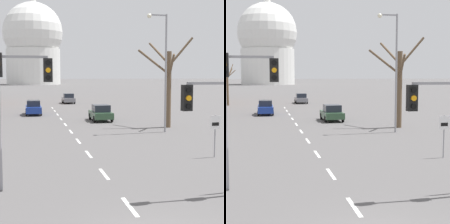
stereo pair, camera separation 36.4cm
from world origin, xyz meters
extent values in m
cube|color=silver|center=(0.00, 3.44, 0.00)|extent=(0.16, 2.00, 0.01)
cube|color=silver|center=(0.00, 7.94, 0.00)|extent=(0.16, 2.00, 0.01)
cube|color=silver|center=(0.00, 12.44, 0.00)|extent=(0.16, 2.00, 0.01)
cube|color=silver|center=(0.00, 16.94, 0.00)|extent=(0.16, 2.00, 0.01)
cube|color=silver|center=(0.00, 21.44, 0.00)|extent=(0.16, 2.00, 0.01)
cube|color=silver|center=(0.00, 25.94, 0.00)|extent=(0.16, 2.00, 0.01)
cube|color=silver|center=(0.00, 30.44, 0.00)|extent=(0.16, 2.00, 0.01)
cube|color=silver|center=(0.00, 34.94, 0.00)|extent=(0.16, 2.00, 0.01)
cube|color=silver|center=(0.00, 39.44, 0.00)|extent=(0.16, 2.00, 0.01)
cube|color=silver|center=(0.00, 43.94, 0.00)|extent=(0.16, 2.00, 0.01)
cube|color=gray|center=(3.40, 3.80, 4.34)|extent=(2.28, 0.10, 0.10)
cube|color=black|center=(2.26, 3.80, 3.81)|extent=(0.36, 0.28, 0.96)
cylinder|color=black|center=(2.26, 3.63, 4.11)|extent=(0.20, 0.06, 0.20)
cylinder|color=orange|center=(2.26, 3.63, 3.81)|extent=(0.20, 0.06, 0.20)
cylinder|color=black|center=(2.26, 3.63, 3.52)|extent=(0.20, 0.06, 0.20)
cube|color=gray|center=(-3.59, 6.51, 5.37)|extent=(1.96, 0.10, 0.10)
cube|color=black|center=(-2.61, 6.51, 4.84)|extent=(0.36, 0.28, 0.96)
cylinder|color=black|center=(-2.61, 6.34, 5.14)|extent=(0.20, 0.06, 0.20)
cylinder|color=orange|center=(-2.61, 6.34, 4.84)|extent=(0.20, 0.06, 0.20)
cylinder|color=black|center=(-2.61, 6.34, 4.54)|extent=(0.20, 0.06, 0.20)
cylinder|color=gray|center=(6.83, 10.08, 1.21)|extent=(0.07, 0.07, 2.42)
cube|color=white|center=(6.83, 10.06, 1.99)|extent=(0.60, 0.03, 0.76)
cube|color=black|center=(6.83, 10.05, 1.89)|extent=(0.42, 0.01, 0.19)
cylinder|color=gray|center=(7.46, 19.50, 4.71)|extent=(0.16, 0.16, 9.42)
cube|color=gray|center=(6.74, 19.50, 9.32)|extent=(1.43, 0.10, 0.10)
sphere|color=#F2EAC6|center=(6.02, 19.50, 9.24)|extent=(0.36, 0.36, 0.36)
cube|color=navy|center=(-2.74, 35.42, 0.66)|extent=(1.74, 4.41, 0.71)
cube|color=#1E232D|center=(-2.74, 35.20, 1.36)|extent=(1.48, 2.12, 0.69)
cylinder|color=black|center=(-3.57, 36.79, 0.30)|extent=(0.18, 0.60, 0.60)
cylinder|color=black|center=(-1.92, 36.79, 0.30)|extent=(0.18, 0.60, 0.60)
cylinder|color=black|center=(-3.57, 34.05, 0.30)|extent=(0.18, 0.60, 0.60)
cylinder|color=black|center=(-1.92, 34.05, 0.30)|extent=(0.18, 0.60, 0.60)
cube|color=slate|center=(3.13, 51.86, 0.63)|extent=(1.82, 4.15, 0.63)
cube|color=#1E232D|center=(3.13, 51.65, 1.29)|extent=(1.55, 1.99, 0.69)
cylinder|color=black|center=(2.27, 53.14, 0.32)|extent=(0.18, 0.63, 0.63)
cylinder|color=black|center=(3.99, 53.14, 0.32)|extent=(0.18, 0.63, 0.63)
cylinder|color=black|center=(2.27, 50.57, 0.32)|extent=(0.18, 0.63, 0.63)
cylinder|color=black|center=(3.99, 50.57, 0.32)|extent=(0.18, 0.63, 0.63)
cube|color=#2D4C33|center=(3.80, 28.05, 0.64)|extent=(1.86, 4.11, 0.62)
cube|color=#1E232D|center=(3.80, 27.84, 1.29)|extent=(1.58, 1.97, 0.70)
cylinder|color=black|center=(2.92, 29.32, 0.33)|extent=(0.18, 0.65, 0.65)
cylinder|color=black|center=(4.68, 29.32, 0.33)|extent=(0.18, 0.65, 0.65)
cylinder|color=black|center=(2.92, 26.77, 0.33)|extent=(0.18, 0.65, 0.65)
cylinder|color=black|center=(4.68, 26.77, 0.33)|extent=(0.18, 0.65, 0.65)
cylinder|color=brown|center=(8.68, 22.09, 3.34)|extent=(0.55, 0.55, 6.68)
cylinder|color=brown|center=(8.22, 23.52, 6.68)|extent=(0.83, 3.02, 2.01)
cylinder|color=brown|center=(7.38, 22.34, 5.76)|extent=(2.72, 0.76, 2.23)
cylinder|color=brown|center=(9.79, 22.08, 6.62)|extent=(2.36, 0.21, 2.67)
cylinder|color=brown|center=(8.60, 21.27, 5.16)|extent=(0.35, 1.80, 2.48)
cylinder|color=silver|center=(0.00, 173.12, 8.37)|extent=(25.12, 25.12, 16.75)
sphere|color=silver|center=(0.00, 173.12, 24.42)|extent=(27.91, 27.91, 27.91)
cylinder|color=silver|center=(0.00, 173.12, 36.98)|extent=(3.35, 3.35, 4.88)
camera|label=1|loc=(-3.47, -8.94, 4.66)|focal=60.00mm
camera|label=2|loc=(-3.12, -9.02, 4.66)|focal=60.00mm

